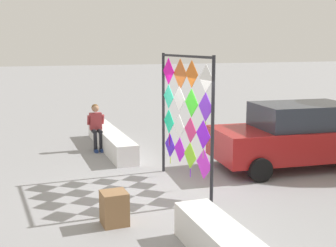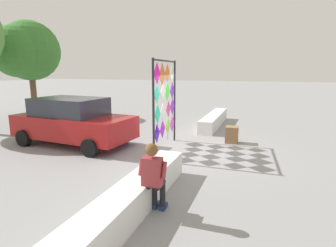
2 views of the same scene
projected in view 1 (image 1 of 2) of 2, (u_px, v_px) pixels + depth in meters
The scene contains 6 objects.
ground at pixel (163, 192), 9.74m from camera, with size 120.00×120.00×0.00m, color gray.
plaza_ledge_left at pixel (110, 140), 13.66m from camera, with size 4.45×0.61×0.57m, color white.
kite_display_rack at pixel (185, 111), 9.86m from camera, with size 2.57×0.24×3.01m.
seated_vendor at pixel (96, 124), 13.42m from camera, with size 0.63×0.52×1.42m.
parked_car at pixel (298, 135), 11.57m from camera, with size 2.40×4.51×1.69m.
cardboard_box_large at pixel (114, 208), 7.91m from camera, with size 0.45×0.45×0.61m, color olive.
Camera 1 is at (8.81, -3.03, 3.22)m, focal length 47.03 mm.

